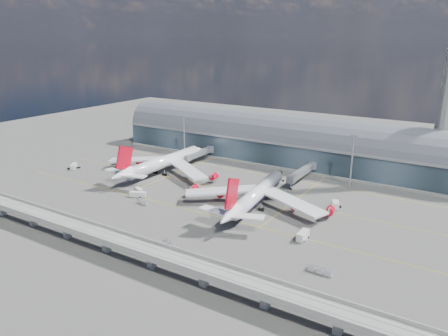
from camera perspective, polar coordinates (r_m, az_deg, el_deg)
The scene contains 19 objects.
ground at distance 193.45m, azimuth -3.13°, elevation -4.42°, with size 500.00×500.00×0.00m, color #474744.
taxi_lines at distance 210.72m, azimuth 0.33°, elevation -2.58°, with size 200.00×80.12×0.01m.
terminal at distance 254.86m, azimuth 6.98°, elevation 3.39°, with size 200.00×30.00×28.00m.
guideway at distance 153.55m, azimuth -15.19°, elevation -8.74°, with size 220.00×8.50×7.20m.
floodlight_mast_left at distance 260.46m, azimuth -5.23°, elevation 4.26°, with size 3.00×0.70×25.70m.
floodlight_mast_right at distance 216.60m, azimuth 16.37°, elevation 1.04°, with size 3.00×0.70×25.70m.
airliner_left at distance 232.30m, azimuth -8.16°, elevation 0.70°, with size 67.29×70.65×21.57m.
airliner_right at distance 185.20m, azimuth 4.20°, elevation -3.56°, with size 65.43×68.43×21.71m.
jet_bridge_left at distance 253.61m, azimuth -3.13°, elevation 1.99°, with size 4.40×28.00×7.25m.
jet_bridge_right at distance 222.26m, azimuth 10.32°, elevation -0.41°, with size 4.40×32.00×7.25m.
service_truck_0 at distance 253.82m, azimuth -19.03°, elevation 0.22°, with size 5.89×6.87×2.84m.
service_truck_1 at distance 206.28m, azimuth -11.10°, elevation -2.94°, with size 5.16×3.62×2.73m.
service_truck_2 at distance 201.61m, azimuth -11.21°, elevation -3.41°, with size 7.52×5.15×2.66m.
service_truck_3 at distance 160.43m, azimuth 10.26°, elevation -8.68°, with size 2.87×6.77×3.26m.
service_truck_4 at distance 190.87m, azimuth 14.36°, elevation -4.73°, with size 4.46×6.06×3.20m.
service_truck_5 at distance 220.21m, azimuth 7.22°, elevation -1.49°, with size 4.39×5.53×2.53m.
cargo_train_0 at distance 193.47m, azimuth -10.59°, elevation -4.37°, with size 5.96×3.11×1.93m.
cargo_train_1 at distance 153.73m, azimuth -7.00°, elevation -10.05°, with size 9.66×5.52×1.65m.
cargo_train_2 at distance 140.80m, azimuth 12.39°, elevation -13.00°, with size 7.99×1.95×1.78m.
Camera 1 is at (104.61, -146.87, 70.05)m, focal length 35.00 mm.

